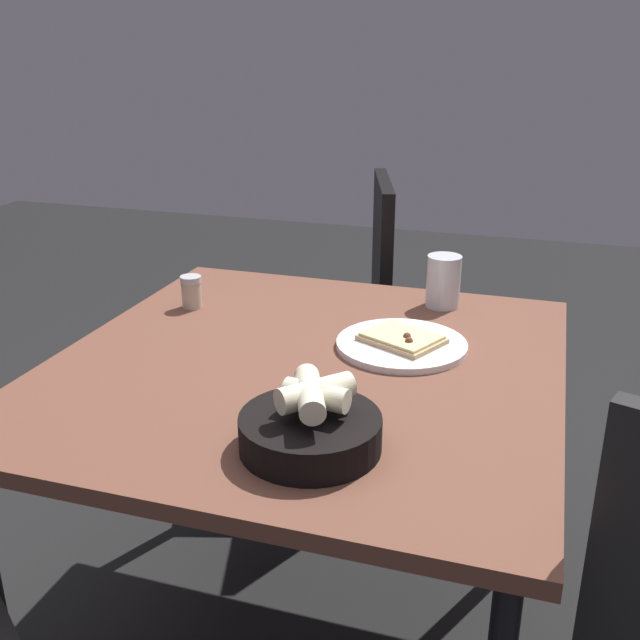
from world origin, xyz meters
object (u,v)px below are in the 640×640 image
(bread_basket, at_px, (311,426))
(beer_glass, at_px, (443,284))
(dining_table, at_px, (306,389))
(pizza_plate, at_px, (402,343))
(pepper_shaker, at_px, (192,294))
(chair_near, at_px, (345,313))

(bread_basket, distance_m, beer_glass, 0.71)
(dining_table, relative_size, pizza_plate, 3.80)
(bread_basket, bearing_deg, pizza_plate, -7.14)
(pepper_shaker, distance_m, chair_near, 0.69)
(pizza_plate, xyz_separation_m, chair_near, (0.70, 0.32, -0.22))
(pepper_shaker, height_order, chair_near, chair_near)
(pizza_plate, xyz_separation_m, pepper_shaker, (0.09, 0.52, 0.02))
(pizza_plate, height_order, chair_near, chair_near)
(dining_table, height_order, bread_basket, bread_basket)
(beer_glass, relative_size, chair_near, 0.13)
(pizza_plate, relative_size, beer_glass, 2.19)
(dining_table, distance_m, beer_glass, 0.46)
(pizza_plate, xyz_separation_m, beer_glass, (0.28, -0.04, 0.04))
(beer_glass, xyz_separation_m, chair_near, (0.43, 0.36, -0.27))
(dining_table, bearing_deg, beer_glass, -27.42)
(pizza_plate, bearing_deg, bread_basket, 172.86)
(dining_table, height_order, pepper_shaker, pepper_shaker)
(pepper_shaker, bearing_deg, pizza_plate, -99.75)
(dining_table, bearing_deg, pizza_plate, -54.23)
(pepper_shaker, bearing_deg, bread_basket, -138.03)
(pizza_plate, distance_m, beer_glass, 0.29)
(dining_table, distance_m, pizza_plate, 0.22)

